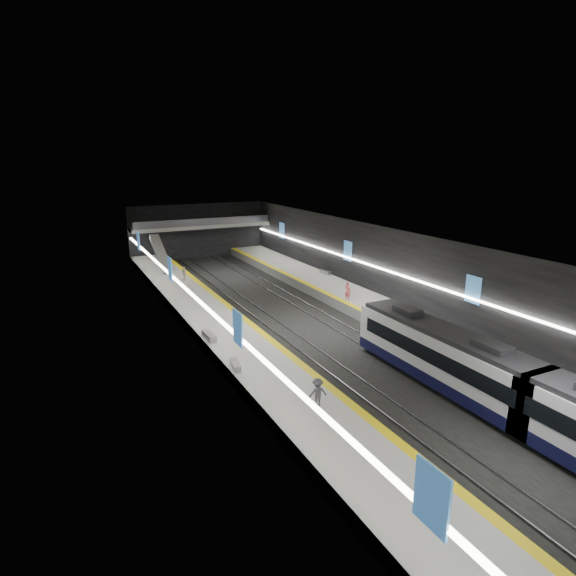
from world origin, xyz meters
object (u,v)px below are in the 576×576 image
bench_right_far (325,272)px  bench_left_near (235,365)px  escalator (161,253)px  train (537,401)px  bench_left_far (209,336)px  passenger_left_a (184,273)px  passenger_left_b (317,393)px  passenger_right_a (348,291)px

bench_right_far → bench_left_near: bearing=-140.5°
escalator → bench_right_far: bearing=-35.1°
train → bench_left_far: 22.76m
train → bench_left_near: bearing=131.7°
train → escalator: (-10.00, 45.65, 0.70)m
train → bench_left_near: 18.08m
bench_left_far → passenger_left_a: passenger_left_a is taller
bench_right_far → passenger_left_b: (-16.66, -27.19, 0.64)m
passenger_right_a → passenger_left_a: (-12.34, 15.07, -0.16)m
bench_left_near → passenger_left_b: size_ratio=1.01×
bench_left_far → passenger_left_a: (3.03, 19.07, 0.53)m
bench_left_near → passenger_left_b: (2.34, -6.97, 0.65)m
train → passenger_right_a: bearing=81.8°
escalator → bench_left_near: 32.27m
train → bench_left_near: train is taller
escalator → bench_right_far: escalator is taller
escalator → bench_left_near: size_ratio=4.64×
passenger_right_a → train: bearing=153.3°
train → escalator: escalator is taller
passenger_right_a → passenger_left_a: size_ratio=1.21×
bench_right_far → passenger_left_a: bearing=156.4°
bench_left_far → bench_right_far: (19.00, 14.39, -0.03)m
passenger_left_a → passenger_left_b: size_ratio=0.90×
train → passenger_left_a: size_ratio=18.55×
bench_left_near → train: bearing=-38.4°
escalator → bench_left_far: 26.46m
passenger_left_a → passenger_left_b: (-0.69, -31.88, 0.08)m
passenger_left_a → bench_left_far: bearing=-21.2°
train → bench_right_far: bearing=78.3°
passenger_right_a → passenger_left_b: 21.27m
passenger_left_a → passenger_left_b: 31.89m
passenger_right_a → escalator: bearing=12.5°
bench_left_far → passenger_left_a: size_ratio=1.31×
escalator → passenger_left_a: (1.03, -7.25, -1.13)m
bench_left_far → train: bearing=-60.2°
bench_left_near → bench_left_far: 5.84m
bench_left_far → passenger_right_a: (15.37, 4.01, 0.69)m
escalator → passenger_left_b: 39.15m
bench_left_near → passenger_left_a: size_ratio=1.11×
bench_left_far → bench_left_near: bearing=-92.0°
bench_left_far → bench_right_far: 23.83m
passenger_right_a → passenger_left_b: size_ratio=1.09×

